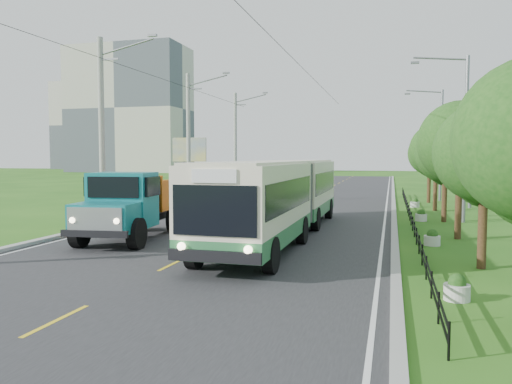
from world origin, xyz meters
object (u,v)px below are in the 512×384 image
at_px(planter_mid, 421,216).
at_px(streetlight_far, 439,141).
at_px(dump_truck, 132,201).
at_px(pole_mid, 189,137).
at_px(pole_far, 236,142).
at_px(tree_fifth, 437,153).
at_px(bus, 281,192).
at_px(tree_third, 461,147).
at_px(tree_back, 430,156).
at_px(billboard_left, 189,154).
at_px(tree_fourth, 446,157).
at_px(tree_second, 486,159).
at_px(planter_front, 457,289).
at_px(streetlight_mid, 463,132).
at_px(planter_far, 415,203).
at_px(billboard_right, 478,130).
at_px(pole_near, 102,129).
at_px(planter_near, 432,239).

bearing_deg(planter_mid, streetlight_far, 81.70).
relative_size(streetlight_far, dump_truck, 1.26).
xyz_separation_m(pole_mid, pole_far, (0.00, 12.00, 0.00)).
distance_m(tree_fifth, dump_truck, 21.08).
height_order(pole_mid, bus, pole_mid).
distance_m(tree_third, tree_back, 18.00).
xyz_separation_m(pole_mid, tree_fifth, (18.12, -0.86, -1.24)).
bearing_deg(billboard_left, planter_mid, -28.92).
relative_size(pole_mid, tree_fourth, 1.85).
bearing_deg(tree_second, planter_front, -106.88).
bearing_deg(dump_truck, streetlight_mid, 27.28).
xyz_separation_m(planter_far, billboard_right, (3.70, -2.00, 5.06)).
bearing_deg(tree_fourth, tree_second, -90.00).
height_order(tree_fifth, billboard_left, tree_fifth).
relative_size(pole_near, tree_third, 1.67).
bearing_deg(tree_third, streetlight_far, 87.73).
bearing_deg(planter_front, dump_truck, 153.17).
height_order(planter_near, planter_mid, same).
height_order(pole_near, tree_second, pole_near).
distance_m(tree_back, planter_front, 28.37).
distance_m(tree_third, billboard_right, 12.18).
xyz_separation_m(tree_fifth, billboard_left, (-19.36, 3.86, 0.01)).
bearing_deg(planter_front, planter_mid, 90.00).
height_order(pole_far, tree_fifth, pole_far).
distance_m(streetlight_mid, planter_front, 16.78).
bearing_deg(planter_mid, streetlight_mid, 0.00).
bearing_deg(planter_front, tree_third, 82.94).
relative_size(tree_second, streetlight_far, 0.58).
bearing_deg(tree_third, billboard_left, 140.67).
xyz_separation_m(planter_near, planter_mid, (0.00, 8.00, 0.00)).
bearing_deg(tree_third, tree_back, 90.00).
bearing_deg(pole_far, planter_far, -33.12).
distance_m(planter_near, bus, 6.63).
height_order(tree_back, streetlight_far, streetlight_far).
relative_size(tree_second, billboard_left, 1.02).
xyz_separation_m(streetlight_far, planter_far, (-2.04, -6.00, -4.62)).
bearing_deg(tree_back, tree_second, -90.00).
bearing_deg(tree_fourth, pole_far, 133.85).
bearing_deg(planter_near, tree_fifth, 84.92).
distance_m(pole_far, billboard_right, 24.33).
relative_size(pole_mid, billboard_left, 1.92).
distance_m(tree_back, dump_truck, 25.87).
height_order(streetlight_far, billboard_left, streetlight_far).
relative_size(tree_second, streetlight_mid, 0.58).
xyz_separation_m(streetlight_mid, billboard_left, (-20.14, 10.00, -1.04)).
bearing_deg(planter_near, tree_second, -71.97).
height_order(tree_third, streetlight_mid, streetlight_mid).
xyz_separation_m(tree_third, tree_back, (-0.00, 18.00, -0.33)).
distance_m(tree_fifth, planter_near, 14.64).
relative_size(tree_second, tree_third, 0.88).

